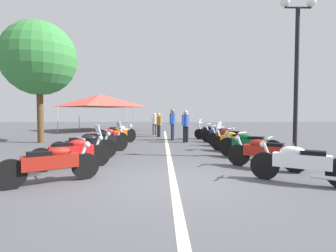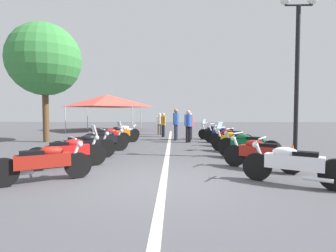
% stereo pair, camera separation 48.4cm
% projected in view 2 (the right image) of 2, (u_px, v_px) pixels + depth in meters
% --- Properties ---
extents(ground_plane, '(80.00, 80.00, 0.00)m').
position_uv_depth(ground_plane, '(163.00, 182.00, 5.85)').
color(ground_plane, '#4C4C51').
extents(lane_centre_stripe, '(22.33, 0.16, 0.01)m').
position_uv_depth(lane_centre_stripe, '(168.00, 149.00, 11.27)').
color(lane_centre_stripe, beige).
rests_on(lane_centre_stripe, ground_plane).
extents(motorcycle_left_row_0, '(1.25, 1.87, 0.99)m').
position_uv_depth(motorcycle_left_row_0, '(44.00, 162.00, 5.86)').
color(motorcycle_left_row_0, black).
rests_on(motorcycle_left_row_0, ground_plane).
extents(motorcycle_left_row_1, '(1.22, 1.95, 1.21)m').
position_uv_depth(motorcycle_left_row_1, '(69.00, 151.00, 7.40)').
color(motorcycle_left_row_1, black).
rests_on(motorcycle_left_row_1, ground_plane).
extents(motorcycle_left_row_2, '(1.18, 2.00, 1.00)m').
position_uv_depth(motorcycle_left_row_2, '(83.00, 145.00, 8.82)').
color(motorcycle_left_row_2, black).
rests_on(motorcycle_left_row_2, ground_plane).
extents(motorcycle_left_row_3, '(1.18, 1.83, 1.21)m').
position_uv_depth(motorcycle_left_row_3, '(104.00, 140.00, 10.47)').
color(motorcycle_left_row_3, black).
rests_on(motorcycle_left_row_3, ground_plane).
extents(motorcycle_left_row_4, '(1.14, 2.00, 1.00)m').
position_uv_depth(motorcycle_left_row_4, '(108.00, 137.00, 12.13)').
color(motorcycle_left_row_4, black).
rests_on(motorcycle_left_row_4, ground_plane).
extents(motorcycle_left_row_5, '(1.15, 1.97, 1.01)m').
position_uv_depth(motorcycle_left_row_5, '(119.00, 134.00, 13.65)').
color(motorcycle_left_row_5, black).
rests_on(motorcycle_left_row_5, ground_plane).
extents(motorcycle_left_row_6, '(1.16, 1.96, 1.00)m').
position_uv_depth(motorcycle_left_row_6, '(122.00, 132.00, 15.26)').
color(motorcycle_left_row_6, black).
rests_on(motorcycle_left_row_6, ground_plane).
extents(motorcycle_right_row_0, '(1.25, 1.92, 1.00)m').
position_uv_depth(motorcycle_right_row_0, '(293.00, 164.00, 5.62)').
color(motorcycle_right_row_0, black).
rests_on(motorcycle_right_row_0, ground_plane).
extents(motorcycle_right_row_1, '(1.40, 1.81, 1.00)m').
position_uv_depth(motorcycle_right_row_1, '(260.00, 153.00, 7.15)').
color(motorcycle_right_row_1, black).
rests_on(motorcycle_right_row_1, ground_plane).
extents(motorcycle_right_row_2, '(1.43, 1.84, 1.02)m').
position_uv_depth(motorcycle_right_row_2, '(248.00, 145.00, 8.82)').
color(motorcycle_right_row_2, black).
rests_on(motorcycle_right_row_2, ground_plane).
extents(motorcycle_right_row_3, '(1.42, 1.62, 1.19)m').
position_uv_depth(motorcycle_right_row_3, '(234.00, 141.00, 10.31)').
color(motorcycle_right_row_3, black).
rests_on(motorcycle_right_row_3, ground_plane).
extents(motorcycle_right_row_4, '(1.28, 1.83, 0.99)m').
position_uv_depth(motorcycle_right_row_4, '(230.00, 137.00, 11.94)').
color(motorcycle_right_row_4, black).
rests_on(motorcycle_right_row_4, ground_plane).
extents(motorcycle_right_row_5, '(1.23, 1.92, 1.00)m').
position_uv_depth(motorcycle_right_row_5, '(223.00, 134.00, 13.53)').
color(motorcycle_right_row_5, black).
rests_on(motorcycle_right_row_5, ground_plane).
extents(motorcycle_right_row_6, '(1.22, 1.74, 1.19)m').
position_uv_depth(motorcycle_right_row_6, '(214.00, 132.00, 15.27)').
color(motorcycle_right_row_6, black).
rests_on(motorcycle_right_row_6, ground_plane).
extents(street_lamp_twin_globe, '(0.32, 1.22, 5.45)m').
position_uv_depth(street_lamp_twin_globe, '(298.00, 49.00, 8.73)').
color(street_lamp_twin_globe, black).
rests_on(street_lamp_twin_globe, ground_plane).
extents(traffic_cone_0, '(0.36, 0.36, 0.61)m').
position_uv_depth(traffic_cone_0, '(293.00, 153.00, 8.22)').
color(traffic_cone_0, orange).
rests_on(traffic_cone_0, ground_plane).
extents(bystander_0, '(0.32, 0.48, 1.55)m').
position_uv_depth(bystander_0, '(160.00, 122.00, 18.57)').
color(bystander_0, brown).
rests_on(bystander_0, ground_plane).
extents(bystander_1, '(0.43, 0.37, 1.56)m').
position_uv_depth(bystander_1, '(190.00, 124.00, 15.11)').
color(bystander_1, '#1E2338').
rests_on(bystander_1, ground_plane).
extents(bystander_2, '(0.50, 0.32, 1.79)m').
position_uv_depth(bystander_2, '(176.00, 122.00, 14.83)').
color(bystander_2, '#1E2338').
rests_on(bystander_2, ground_plane).
extents(bystander_3, '(0.47, 0.32, 1.56)m').
position_uv_depth(bystander_3, '(163.00, 123.00, 17.04)').
color(bystander_3, '#1E2338').
rests_on(bystander_3, ground_plane).
extents(bystander_4, '(0.39, 0.41, 1.70)m').
position_uv_depth(bystander_4, '(188.00, 124.00, 13.76)').
color(bystander_4, black).
rests_on(bystander_4, ground_plane).
extents(roadside_tree_0, '(3.80, 3.80, 6.29)m').
position_uv_depth(roadside_tree_0, '(45.00, 60.00, 13.88)').
color(roadside_tree_0, brown).
rests_on(roadside_tree_0, ground_plane).
extents(event_tent, '(5.95, 5.95, 3.20)m').
position_uv_depth(event_tent, '(107.00, 101.00, 23.38)').
color(event_tent, '#E54C3F').
rests_on(event_tent, ground_plane).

